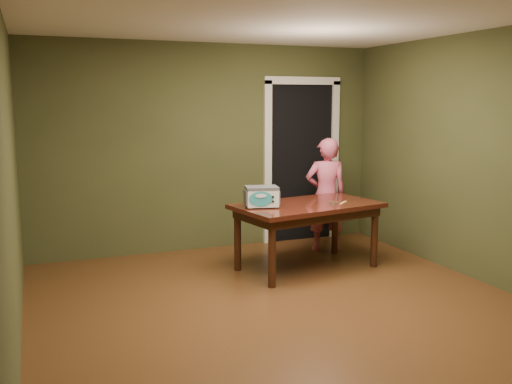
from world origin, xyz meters
TOP-DOWN VIEW (x-y plane):
  - floor at (0.00, 0.00)m, footprint 5.00×5.00m
  - room_shell at (0.00, 0.00)m, footprint 4.52×5.02m
  - doorway at (1.30, 2.78)m, footprint 1.10×0.66m
  - dining_table at (0.75, 1.19)m, footprint 1.73×1.17m
  - toy_oven at (0.19, 1.18)m, footprint 0.41×0.31m
  - baking_pan at (1.03, 1.10)m, footprint 0.10×0.10m
  - spatula at (1.15, 1.08)m, footprint 0.15×0.14m
  - child at (1.33, 1.83)m, footprint 0.60×0.48m

SIDE VIEW (x-z plane):
  - floor at x=0.00m, z-range 0.00..0.00m
  - dining_table at x=0.75m, z-range 0.28..1.03m
  - child at x=1.33m, z-range 0.00..1.43m
  - spatula at x=1.15m, z-range 0.75..0.76m
  - baking_pan at x=1.03m, z-range 0.75..0.77m
  - toy_oven at x=0.19m, z-range 0.76..0.99m
  - doorway at x=1.30m, z-range -0.07..2.18m
  - room_shell at x=0.00m, z-range 0.40..3.01m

